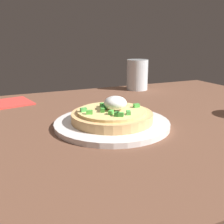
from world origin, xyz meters
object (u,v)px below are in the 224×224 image
Objects in this scene: plate at (112,124)px; cup_far at (137,76)px; napkin at (9,103)px; pizza at (112,115)px.

plate is 2.31× the size of cup_far.
cup_far is at bearing 53.68° from plate.
cup_far is 0.93× the size of napkin.
pizza reaches higher than plate.
napkin is (-18.76, 29.47, -2.29)cm from pizza.
pizza is at bearing -57.52° from napkin.
cup_far reaches higher than napkin.
cup_far is (24.23, 32.96, 4.18)cm from plate.
plate is 1.96cm from pizza.
cup_far is (24.18, 32.99, 2.23)cm from pizza.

